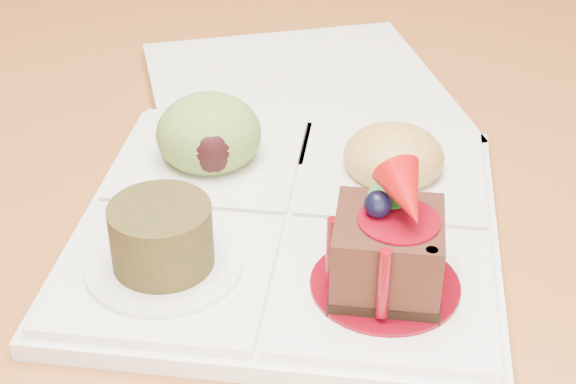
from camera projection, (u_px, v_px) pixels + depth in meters
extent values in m
cube|color=#A55B2A|center=(157.00, 74.00, 0.83)|extent=(1.00, 1.80, 0.04)
cylinder|color=#A55B2A|center=(374.00, 48.00, 1.79)|extent=(0.06, 0.06, 0.71)
cylinder|color=black|center=(559.00, 221.00, 1.51)|extent=(0.04, 0.04, 0.44)
cube|color=silver|center=(288.00, 229.00, 0.58)|extent=(0.34, 0.34, 0.01)
cube|color=silver|center=(384.00, 290.00, 0.51)|extent=(0.16, 0.16, 0.01)
cube|color=silver|center=(165.00, 272.00, 0.52)|extent=(0.16, 0.16, 0.01)
cube|color=silver|center=(210.00, 159.00, 0.63)|extent=(0.16, 0.16, 0.01)
cube|color=silver|center=(392.00, 172.00, 0.62)|extent=(0.16, 0.16, 0.01)
cylinder|color=#64030F|center=(385.00, 285.00, 0.51)|extent=(0.09, 0.09, 0.00)
cube|color=black|center=(385.00, 281.00, 0.51)|extent=(0.08, 0.08, 0.01)
cube|color=#35170E|center=(388.00, 248.00, 0.49)|extent=(0.07, 0.07, 0.04)
cylinder|color=#64030F|center=(390.00, 218.00, 0.48)|extent=(0.05, 0.05, 0.00)
sphere|color=black|center=(378.00, 204.00, 0.48)|extent=(0.02, 0.02, 0.02)
cone|color=#9D0A0B|center=(407.00, 196.00, 0.47)|extent=(0.03, 0.05, 0.04)
cube|color=#114415|center=(390.00, 197.00, 0.49)|extent=(0.01, 0.02, 0.01)
cube|color=#114415|center=(377.00, 196.00, 0.49)|extent=(0.02, 0.02, 0.01)
cylinder|color=#64030F|center=(384.00, 284.00, 0.47)|extent=(0.01, 0.01, 0.04)
cylinder|color=#64030F|center=(429.00, 279.00, 0.47)|extent=(0.01, 0.01, 0.04)
cylinder|color=#64030F|center=(332.00, 246.00, 0.49)|extent=(0.01, 0.01, 0.04)
cylinder|color=silver|center=(164.00, 265.00, 0.52)|extent=(0.09, 0.09, 0.00)
cylinder|color=#452E13|center=(161.00, 235.00, 0.51)|extent=(0.06, 0.06, 0.04)
cylinder|color=#45220E|center=(160.00, 216.00, 0.50)|extent=(0.05, 0.05, 0.00)
ellipsoid|color=olive|center=(209.00, 134.00, 0.62)|extent=(0.07, 0.07, 0.06)
ellipsoid|color=black|center=(212.00, 151.00, 0.60)|extent=(0.04, 0.03, 0.03)
ellipsoid|color=#BD9044|center=(394.00, 157.00, 0.61)|extent=(0.07, 0.07, 0.04)
cube|color=#BC6C0D|center=(418.00, 144.00, 0.61)|extent=(0.02, 0.02, 0.02)
cube|color=#447319|center=(400.00, 138.00, 0.62)|extent=(0.02, 0.02, 0.02)
cube|color=#BC6C0D|center=(384.00, 144.00, 0.62)|extent=(0.02, 0.02, 0.02)
cube|color=#447319|center=(377.00, 148.00, 0.61)|extent=(0.02, 0.02, 0.01)
cube|color=#BC6C0D|center=(380.00, 158.00, 0.61)|extent=(0.02, 0.02, 0.02)
cube|color=#447319|center=(390.00, 159.00, 0.60)|extent=(0.02, 0.02, 0.02)
cube|color=#BC6C0D|center=(405.00, 158.00, 0.60)|extent=(0.02, 0.02, 0.02)
cube|color=#447319|center=(418.00, 156.00, 0.60)|extent=(0.02, 0.02, 0.02)
cube|color=silver|center=(298.00, 95.00, 0.74)|extent=(0.25, 0.25, 0.01)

